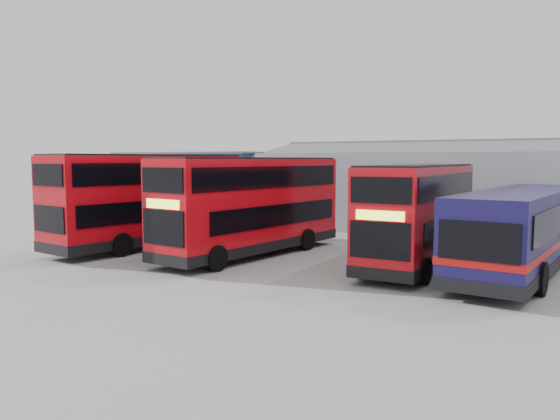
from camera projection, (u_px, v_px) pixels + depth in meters
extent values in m
plane|color=gray|center=(225.00, 275.00, 21.57)|extent=(120.00, 120.00, 0.00)
cube|color=navy|center=(206.00, 185.00, 43.73)|extent=(12.00, 8.00, 5.00)
cube|color=#5A5F64|center=(205.00, 153.00, 43.49)|extent=(12.30, 8.30, 0.15)
cube|color=#57B1F8|center=(173.00, 181.00, 40.08)|extent=(3.96, 0.15, 1.40)
cube|color=#9BA0A9|center=(503.00, 192.00, 35.10)|extent=(30.00, 12.00, 5.00)
cube|color=#5A5F64|center=(499.00, 148.00, 32.40)|extent=(30.50, 6.33, 1.29)
cube|color=#5A5F64|center=(509.00, 150.00, 37.30)|extent=(30.50, 6.33, 1.29)
cube|color=#BC0A13|center=(150.00, 198.00, 28.56)|extent=(4.38, 11.63, 4.38)
cube|color=black|center=(151.00, 235.00, 28.74)|extent=(4.43, 11.68, 0.49)
cube|color=black|center=(162.00, 210.00, 27.44)|extent=(1.50, 9.52, 1.03)
cube|color=black|center=(127.00, 207.00, 29.09)|extent=(1.50, 9.52, 1.03)
cube|color=black|center=(168.00, 173.00, 27.62)|extent=(1.67, 10.59, 1.03)
cube|color=black|center=(133.00, 172.00, 29.26)|extent=(1.67, 10.59, 1.03)
cube|color=black|center=(225.00, 203.00, 33.15)|extent=(2.41, 0.42, 1.46)
cube|color=black|center=(224.00, 171.00, 32.97)|extent=(2.41, 0.42, 1.03)
cube|color=#DBFB35|center=(225.00, 187.00, 33.07)|extent=(1.93, 0.34, 0.38)
cube|color=black|center=(49.00, 219.00, 24.09)|extent=(2.36, 0.41, 1.19)
cube|color=black|center=(47.00, 175.00, 23.91)|extent=(2.36, 0.41, 0.97)
cube|color=black|center=(150.00, 155.00, 28.36)|extent=(4.20, 11.45, 0.11)
cylinder|color=black|center=(221.00, 230.00, 31.11)|extent=(0.51, 1.16, 1.12)
cylinder|color=black|center=(189.00, 227.00, 32.66)|extent=(0.51, 1.16, 1.12)
cylinder|color=black|center=(122.00, 245.00, 25.69)|extent=(0.51, 1.16, 1.12)
cylinder|color=black|center=(89.00, 240.00, 27.24)|extent=(0.51, 1.16, 1.12)
cube|color=#BC0A13|center=(252.00, 204.00, 25.90)|extent=(4.22, 11.24, 4.23)
cube|color=black|center=(252.00, 243.00, 26.07)|extent=(4.27, 11.28, 0.47)
cube|color=black|center=(237.00, 212.00, 27.07)|extent=(1.44, 9.20, 0.99)
cube|color=black|center=(280.00, 215.00, 25.48)|extent=(1.44, 9.20, 0.99)
cube|color=black|center=(231.00, 176.00, 26.57)|extent=(1.60, 10.23, 0.99)
cube|color=black|center=(274.00, 177.00, 24.98)|extent=(1.60, 10.23, 0.99)
cube|color=black|center=(163.00, 228.00, 21.57)|extent=(2.33, 0.40, 1.41)
cube|color=black|center=(162.00, 180.00, 21.39)|extent=(2.33, 0.40, 0.99)
cube|color=#DBFB35|center=(162.00, 204.00, 21.47)|extent=(1.87, 0.32, 0.37)
cube|color=black|center=(316.00, 208.00, 30.34)|extent=(2.28, 0.40, 1.15)
cube|color=black|center=(316.00, 174.00, 30.16)|extent=(2.28, 0.40, 0.94)
cube|color=black|center=(252.00, 158.00, 25.70)|extent=(4.05, 11.06, 0.10)
cylinder|color=black|center=(174.00, 252.00, 23.79)|extent=(0.49, 1.12, 1.09)
cylinder|color=black|center=(216.00, 258.00, 22.29)|extent=(0.49, 1.12, 1.09)
cylinder|color=black|center=(268.00, 235.00, 29.03)|extent=(0.49, 1.12, 1.09)
cylinder|color=black|center=(306.00, 239.00, 27.53)|extent=(0.49, 1.12, 1.09)
cube|color=#BC0A13|center=(420.00, 212.00, 23.41)|extent=(2.67, 10.28, 3.95)
cube|color=black|center=(419.00, 253.00, 23.58)|extent=(2.71, 10.32, 0.44)
cube|color=black|center=(394.00, 220.00, 24.40)|extent=(0.25, 8.67, 0.93)
cube|color=black|center=(451.00, 224.00, 23.19)|extent=(0.25, 8.67, 0.93)
cube|color=black|center=(392.00, 184.00, 23.91)|extent=(0.27, 9.64, 0.93)
cube|color=black|center=(450.00, 185.00, 22.70)|extent=(0.27, 9.64, 0.93)
cube|color=black|center=(380.00, 240.00, 19.02)|extent=(2.19, 0.10, 1.32)
cube|color=black|center=(380.00, 190.00, 18.86)|extent=(2.19, 0.10, 0.93)
cube|color=#DBFB35|center=(380.00, 216.00, 18.93)|extent=(1.75, 0.08, 0.34)
cube|color=black|center=(447.00, 215.00, 27.91)|extent=(2.14, 0.10, 1.07)
cube|color=black|center=(448.00, 180.00, 27.75)|extent=(2.14, 0.10, 0.88)
cube|color=black|center=(421.00, 166.00, 23.23)|extent=(2.52, 10.13, 0.10)
cylinder|color=black|center=(364.00, 265.00, 21.08)|extent=(0.33, 1.02, 1.01)
cylinder|color=black|center=(424.00, 271.00, 19.93)|extent=(0.33, 1.02, 1.01)
cylinder|color=black|center=(409.00, 244.00, 26.39)|extent=(0.33, 1.02, 1.01)
cylinder|color=black|center=(459.00, 248.00, 25.24)|extent=(0.33, 1.02, 1.01)
cube|color=#0E0F40|center=(521.00, 227.00, 21.75)|extent=(4.25, 12.54, 2.96)
cube|color=black|center=(520.00, 259.00, 21.86)|extent=(4.30, 12.59, 0.45)
cube|color=#9B0D0B|center=(521.00, 241.00, 21.80)|extent=(4.28, 12.58, 0.28)
cube|color=black|center=(560.00, 218.00, 20.62)|extent=(1.29, 10.22, 1.06)
cube|color=black|center=(483.00, 214.00, 22.24)|extent=(1.29, 10.22, 1.06)
cube|color=black|center=(548.00, 211.00, 26.75)|extent=(2.50, 0.36, 1.45)
cube|color=black|center=(478.00, 241.00, 16.70)|extent=(2.45, 0.35, 1.23)
cylinder|color=black|center=(510.00, 243.00, 26.18)|extent=(0.49, 1.20, 1.16)
cylinder|color=black|center=(540.00, 279.00, 18.28)|extent=(0.49, 1.20, 1.16)
cylinder|color=black|center=(460.00, 270.00, 19.81)|extent=(0.49, 1.20, 1.16)
cube|color=white|center=(154.00, 207.00, 38.95)|extent=(3.18, 5.14, 1.82)
cube|color=black|center=(138.00, 206.00, 36.57)|extent=(1.67, 0.53, 0.67)
cube|color=black|center=(131.00, 204.00, 37.63)|extent=(0.29, 0.84, 0.58)
cube|color=black|center=(157.00, 205.00, 37.22)|extent=(0.29, 0.84, 0.58)
cylinder|color=black|center=(131.00, 221.00, 37.63)|extent=(0.41, 0.73, 0.69)
cylinder|color=black|center=(156.00, 222.00, 37.25)|extent=(0.41, 0.73, 0.69)
cylinder|color=black|center=(152.00, 216.00, 40.81)|extent=(0.41, 0.73, 0.69)
cylinder|color=black|center=(175.00, 217.00, 40.42)|extent=(0.41, 0.73, 0.69)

